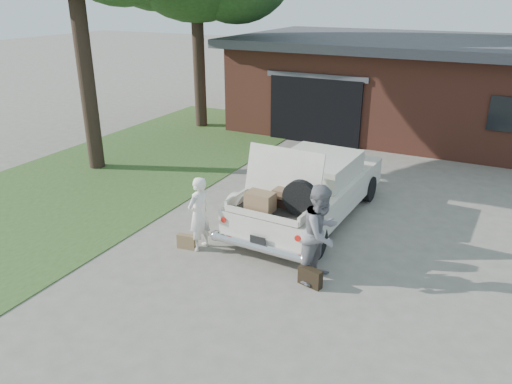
% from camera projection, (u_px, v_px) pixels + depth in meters
% --- Properties ---
extents(ground, '(90.00, 90.00, 0.00)m').
position_uv_depth(ground, '(242.00, 253.00, 9.95)').
color(ground, gray).
rests_on(ground, ground).
extents(grass_strip, '(6.00, 16.00, 0.02)m').
position_uv_depth(grass_strip, '(126.00, 168.00, 14.72)').
color(grass_strip, '#2D4C1E').
rests_on(grass_strip, ground).
extents(house, '(12.80, 7.80, 3.30)m').
position_uv_depth(house, '(412.00, 84.00, 18.41)').
color(house, brown).
rests_on(house, ground).
extents(sedan, '(2.14, 5.03, 2.03)m').
position_uv_depth(sedan, '(310.00, 189.00, 11.20)').
color(sedan, white).
rests_on(sedan, ground).
extents(woman_left, '(0.45, 0.61, 1.53)m').
position_uv_depth(woman_left, '(199.00, 214.00, 9.85)').
color(woman_left, white).
rests_on(woman_left, ground).
extents(woman_right, '(0.88, 1.02, 1.81)m').
position_uv_depth(woman_right, '(321.00, 233.00, 8.75)').
color(woman_right, gray).
rests_on(woman_right, ground).
extents(suitcase_left, '(0.40, 0.17, 0.30)m').
position_uv_depth(suitcase_left, '(187.00, 242.00, 10.08)').
color(suitcase_left, olive).
rests_on(suitcase_left, ground).
extents(suitcase_right, '(0.47, 0.25, 0.35)m').
position_uv_depth(suitcase_right, '(310.00, 277.00, 8.79)').
color(suitcase_right, black).
rests_on(suitcase_right, ground).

